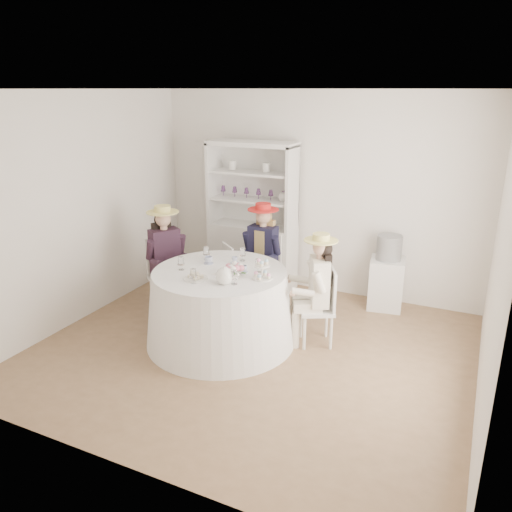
% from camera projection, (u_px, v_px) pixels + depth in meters
% --- Properties ---
extents(ground, '(4.50, 4.50, 0.00)m').
position_uv_depth(ground, '(252.00, 350.00, 5.43)').
color(ground, brown).
rests_on(ground, ground).
extents(ceiling, '(4.50, 4.50, 0.00)m').
position_uv_depth(ceiling, '(251.00, 89.00, 4.57)').
color(ceiling, white).
rests_on(ceiling, wall_back).
extents(wall_back, '(4.50, 0.00, 4.50)m').
position_uv_depth(wall_back, '(316.00, 194.00, 6.72)').
color(wall_back, white).
rests_on(wall_back, ground).
extents(wall_front, '(4.50, 0.00, 4.50)m').
position_uv_depth(wall_front, '(121.00, 305.00, 3.28)').
color(wall_front, white).
rests_on(wall_front, ground).
extents(wall_left, '(0.00, 4.50, 4.50)m').
position_uv_depth(wall_left, '(81.00, 209.00, 5.90)').
color(wall_left, white).
rests_on(wall_left, ground).
extents(wall_right, '(0.00, 4.50, 4.50)m').
position_uv_depth(wall_right, '(498.00, 262.00, 4.10)').
color(wall_right, white).
rests_on(wall_right, ground).
extents(tea_table, '(1.66, 1.66, 0.84)m').
position_uv_depth(tea_table, '(220.00, 307.00, 5.51)').
color(tea_table, white).
rests_on(tea_table, ground).
extents(hutch, '(1.21, 0.47, 2.04)m').
position_uv_depth(hutch, '(253.00, 237.00, 7.00)').
color(hutch, silver).
rests_on(hutch, ground).
extents(side_table, '(0.48, 0.48, 0.65)m').
position_uv_depth(side_table, '(386.00, 284.00, 6.40)').
color(side_table, silver).
rests_on(side_table, ground).
extents(hatbox, '(0.38, 0.38, 0.31)m').
position_uv_depth(hatbox, '(389.00, 248.00, 6.24)').
color(hatbox, black).
rests_on(hatbox, side_table).
extents(guest_left, '(0.59, 0.55, 1.37)m').
position_uv_depth(guest_left, '(166.00, 254.00, 6.12)').
color(guest_left, silver).
rests_on(guest_left, ground).
extents(guest_mid, '(0.50, 0.52, 1.37)m').
position_uv_depth(guest_mid, '(262.00, 250.00, 6.29)').
color(guest_mid, silver).
rests_on(guest_mid, ground).
extents(guest_right, '(0.54, 0.49, 1.27)m').
position_uv_depth(guest_right, '(317.00, 283.00, 5.36)').
color(guest_right, silver).
rests_on(guest_right, ground).
extents(spare_chair, '(0.50, 0.50, 0.85)m').
position_uv_depth(spare_chair, '(235.00, 274.00, 6.36)').
color(spare_chair, silver).
rests_on(spare_chair, ground).
extents(teacup_a, '(0.10, 0.10, 0.07)m').
position_uv_depth(teacup_a, '(209.00, 260.00, 5.59)').
color(teacup_a, white).
rests_on(teacup_a, tea_table).
extents(teacup_b, '(0.09, 0.09, 0.07)m').
position_uv_depth(teacup_b, '(235.00, 260.00, 5.60)').
color(teacup_b, white).
rests_on(teacup_b, tea_table).
extents(teacup_c, '(0.10, 0.10, 0.07)m').
position_uv_depth(teacup_c, '(243.00, 269.00, 5.32)').
color(teacup_c, white).
rests_on(teacup_c, tea_table).
extents(flower_bowl, '(0.22, 0.22, 0.05)m').
position_uv_depth(flower_bowl, '(237.00, 271.00, 5.30)').
color(flower_bowl, white).
rests_on(flower_bowl, tea_table).
extents(flower_arrangement, '(0.18, 0.18, 0.07)m').
position_uv_depth(flower_arrangement, '(235.00, 268.00, 5.21)').
color(flower_arrangement, '#DD6E88').
rests_on(flower_arrangement, tea_table).
extents(table_teapot, '(0.26, 0.18, 0.19)m').
position_uv_depth(table_teapot, '(225.00, 276.00, 5.00)').
color(table_teapot, white).
rests_on(table_teapot, tea_table).
extents(sandwich_plate, '(0.25, 0.25, 0.06)m').
position_uv_depth(sandwich_plate, '(196.00, 278.00, 5.14)').
color(sandwich_plate, white).
rests_on(sandwich_plate, tea_table).
extents(cupcake_stand, '(0.22, 0.22, 0.20)m').
position_uv_depth(cupcake_stand, '(262.00, 272.00, 5.14)').
color(cupcake_stand, white).
rests_on(cupcake_stand, tea_table).
extents(stemware_set, '(0.86, 0.90, 0.15)m').
position_uv_depth(stemware_set, '(219.00, 264.00, 5.35)').
color(stemware_set, white).
rests_on(stemware_set, tea_table).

